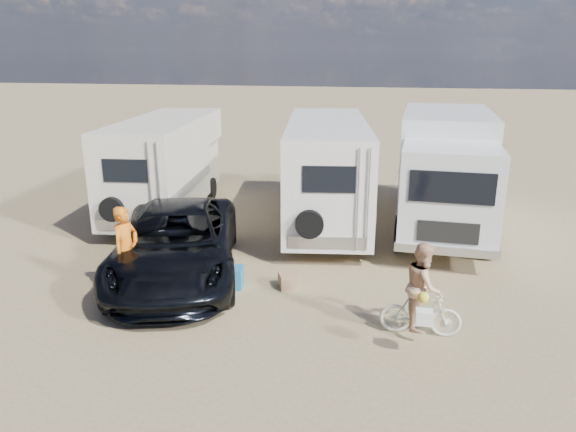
% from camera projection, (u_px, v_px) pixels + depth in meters
% --- Properties ---
extents(ground, '(140.00, 140.00, 0.00)m').
position_uv_depth(ground, '(269.00, 330.00, 10.11)').
color(ground, '#98815A').
rests_on(ground, ground).
extents(rv_main, '(3.14, 7.17, 3.11)m').
position_uv_depth(rv_main, '(326.00, 174.00, 15.79)').
color(rv_main, white).
rests_on(rv_main, ground).
extents(rv_left, '(2.75, 6.67, 3.03)m').
position_uv_depth(rv_left, '(166.00, 167.00, 16.92)').
color(rv_left, beige).
rests_on(rv_left, ground).
extents(box_truck, '(2.87, 7.18, 3.33)m').
position_uv_depth(box_truck, '(445.00, 174.00, 15.38)').
color(box_truck, silver).
rests_on(box_truck, ground).
extents(dark_suv, '(4.18, 6.35, 1.62)m').
position_uv_depth(dark_suv, '(177.00, 243.00, 12.34)').
color(dark_suv, black).
rests_on(dark_suv, ground).
extents(bike_man, '(1.85, 1.01, 0.92)m').
position_uv_depth(bike_man, '(129.00, 277.00, 11.34)').
color(bike_man, '#E1441C').
rests_on(bike_man, ground).
extents(bike_woman, '(1.48, 0.43, 0.89)m').
position_uv_depth(bike_woman, '(421.00, 313.00, 9.83)').
color(bike_woman, beige).
rests_on(bike_woman, ground).
extents(rider_man, '(0.58, 0.75, 1.83)m').
position_uv_depth(rider_man, '(127.00, 257.00, 11.21)').
color(rider_man, '#CF6312').
rests_on(rider_man, ground).
extents(rider_woman, '(0.62, 0.79, 1.62)m').
position_uv_depth(rider_woman, '(422.00, 295.00, 9.72)').
color(rider_woman, tan).
rests_on(rider_woman, ground).
extents(bike_parked, '(1.72, 0.94, 0.86)m').
position_uv_depth(bike_parked, '(463.00, 233.00, 14.19)').
color(bike_parked, '#252725').
rests_on(bike_parked, ground).
extents(cooler, '(0.63, 0.49, 0.47)m').
position_uv_depth(cooler, '(229.00, 277.00, 11.89)').
color(cooler, '#22658F').
rests_on(cooler, ground).
extents(crate, '(0.54, 0.54, 0.33)m').
position_uv_depth(crate, '(289.00, 281.00, 11.87)').
color(crate, '#916A4E').
rests_on(crate, ground).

